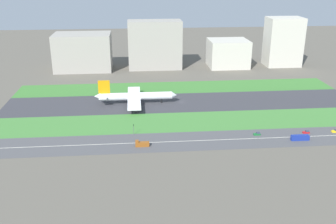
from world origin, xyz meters
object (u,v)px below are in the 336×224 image
Objects in this scene: car_2 at (257,134)px; office_tower at (228,53)px; car_3 at (335,131)px; traffic_light at (134,129)px; airliner at (134,96)px; hangar_building at (155,45)px; car_1 at (306,132)px; cargo_warehouse at (283,42)px; terminal_building at (83,52)px; fuel_tank_west at (169,53)px; truck_0 at (142,144)px; bus_0 at (300,138)px.

car_2 is 184.01m from office_tower.
car_3 is at bearing -80.92° from office_tower.
office_tower is (103.02, 174.01, 10.14)m from traffic_light.
airliner is 14.77× the size of car_3.
car_3 is at bearing -59.27° from hangar_building.
cargo_warehouse is (51.03, 182.00, 24.98)m from car_1.
terminal_building is at bearing 135.20° from car_3.
fuel_tank_west is (19.07, 45.00, -18.97)m from hangar_building.
fuel_tank_west is (-36.53, 227.00, 5.17)m from car_2.
car_2 is (74.74, 10.00, -0.75)m from truck_0.
hangar_building reaches higher than bus_0.
car_3 is 0.08× the size of hangar_building.
terminal_building is (-183.28, 182.00, 17.94)m from car_3.
office_tower is 75.50m from fuel_tank_west.
bus_0 is at bearing -75.63° from fuel_tank_west.
cargo_warehouse is (31.24, 182.00, 24.98)m from car_3.
truck_0 is 1.91× the size of car_1.
hangar_building is (75.07, 0.00, 6.20)m from terminal_building.
cargo_warehouse is (214.52, 0.00, 7.04)m from terminal_building.
bus_0 is 26.19m from car_2.
car_3 is at bearing -175.51° from truck_0.
car_3 is 0.61× the size of traffic_light.
terminal_building is at bearing 125.68° from car_2.
bus_0 is 247.26m from terminal_building.
car_2 is at bearing -97.36° from office_tower.
terminal_building reaches higher than office_tower.
car_3 is at bearing -27.42° from airliner.
terminal_building is (-154.86, 192.00, 17.05)m from bus_0.
car_2 is 0.08× the size of terminal_building.
cargo_warehouse is at bearing -107.26° from bus_0.
car_3 is 0.20× the size of fuel_tank_west.
office_tower reaches higher than airliner.
terminal_building is (-55.94, 192.00, 17.19)m from truck_0.
terminal_building reaches higher than fuel_tank_west.
car_2 is 0.11× the size of office_tower.
fuel_tank_west is (-89.13, 227.00, 5.17)m from car_3.
terminal_building reaches higher than car_1.
airliner is at bearing -65.40° from terminal_building.
terminal_building is at bearing 131.93° from car_1.
bus_0 is 209.21m from hangar_building.
fuel_tank_west reaches higher than truck_0.
hangar_building reaches higher than car_1.
bus_0 is (-28.42, -10.00, 0.90)m from car_3.
bus_0 reaches higher than car_3.
traffic_light is 0.13× the size of hangar_building.
bus_0 is 105.27m from traffic_light.
traffic_light is at bearing -120.63° from office_tower.
terminal_building is 2.70× the size of fuel_tank_west.
airliner is at bearing -131.82° from office_tower.
car_1 is 0.11× the size of office_tower.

